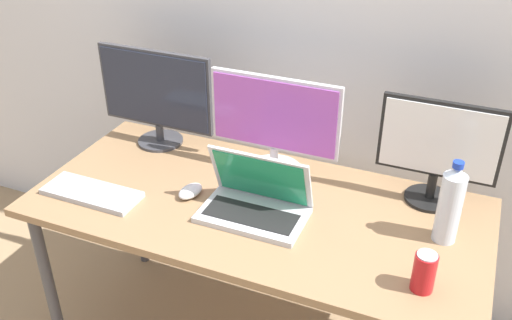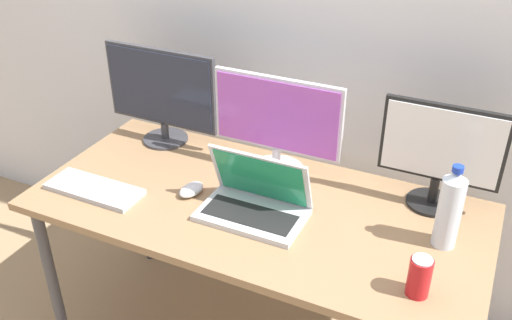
% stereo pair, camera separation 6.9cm
% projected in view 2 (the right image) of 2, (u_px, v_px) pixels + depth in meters
% --- Properties ---
extents(wall_back, '(7.00, 0.08, 2.60)m').
position_uv_depth(wall_back, '(322.00, 4.00, 2.19)').
color(wall_back, silver).
rests_on(wall_back, ground).
extents(work_desk, '(1.60, 0.74, 0.74)m').
position_uv_depth(work_desk, '(256.00, 219.00, 2.04)').
color(work_desk, '#424247').
rests_on(work_desk, ground).
extents(monitor_left, '(0.50, 0.19, 0.40)m').
position_uv_depth(monitor_left, '(161.00, 93.00, 2.30)').
color(monitor_left, '#38383D').
rests_on(monitor_left, work_desk).
extents(monitor_center, '(0.50, 0.22, 0.39)m').
position_uv_depth(monitor_center, '(277.00, 123.00, 2.09)').
color(monitor_center, silver).
rests_on(monitor_center, work_desk).
extents(monitor_right, '(0.41, 0.18, 0.38)m').
position_uv_depth(monitor_right, '(441.00, 152.00, 1.90)').
color(monitor_right, black).
rests_on(monitor_right, work_desk).
extents(laptop_silver, '(0.36, 0.22, 0.23)m').
position_uv_depth(laptop_silver, '(255.00, 200.00, 1.94)').
color(laptop_silver, silver).
rests_on(laptop_silver, work_desk).
extents(keyboard_main, '(0.36, 0.14, 0.02)m').
position_uv_depth(keyboard_main, '(94.00, 189.00, 2.07)').
color(keyboard_main, '#B2B2B7').
rests_on(keyboard_main, work_desk).
extents(mouse_by_keyboard, '(0.08, 0.12, 0.04)m').
position_uv_depth(mouse_by_keyboard, '(191.00, 190.00, 2.06)').
color(mouse_by_keyboard, silver).
rests_on(mouse_by_keyboard, work_desk).
extents(water_bottle, '(0.08, 0.08, 0.29)m').
position_uv_depth(water_bottle, '(450.00, 209.00, 1.75)').
color(water_bottle, silver).
rests_on(water_bottle, work_desk).
extents(soda_can_near_keyboard, '(0.07, 0.07, 0.13)m').
position_uv_depth(soda_can_near_keyboard, '(419.00, 277.00, 1.59)').
color(soda_can_near_keyboard, red).
rests_on(soda_can_near_keyboard, work_desk).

